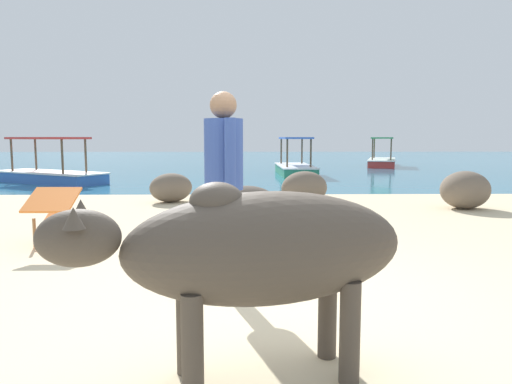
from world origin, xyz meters
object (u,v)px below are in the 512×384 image
deck_chair_near (58,214)px  boat_blue (49,173)px  person_standing (224,174)px  boat_green (295,166)px  boat_red (382,160)px  cow (257,250)px

deck_chair_near → boat_blue: size_ratio=0.21×
person_standing → boat_green: bearing=-115.4°
boat_green → boat_blue: bearing=111.4°
deck_chair_near → boat_green: 11.80m
boat_red → deck_chair_near: bearing=169.6°
cow → boat_green: boat_green is taller
person_standing → cow: bearing=81.8°
boat_green → deck_chair_near: bearing=160.0°
deck_chair_near → person_standing: (1.97, -1.49, 0.56)m
cow → person_standing: (-0.24, 1.57, 0.27)m
cow → boat_red: size_ratio=0.48×
cow → person_standing: size_ratio=1.14×
cow → deck_chair_near: 3.78m
boat_blue → boat_green: 7.88m
person_standing → boat_blue: size_ratio=0.43×
boat_blue → boat_red: (11.70, 7.87, 0.00)m
deck_chair_near → boat_red: boat_red is taller
cow → boat_blue: (-5.67, 11.20, -0.43)m
person_standing → boat_green: person_standing is taller
deck_chair_near → person_standing: 2.53m
person_standing → boat_blue: (-5.42, 9.63, -0.70)m
person_standing → boat_green: 12.80m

